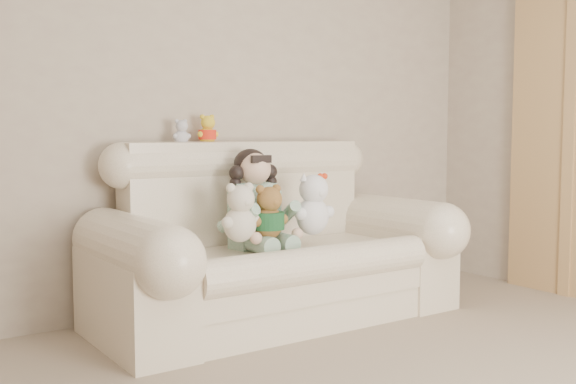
{
  "coord_description": "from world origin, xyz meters",
  "views": [
    {
      "loc": [
        -1.85,
        -1.22,
        1.08
      ],
      "look_at": [
        0.3,
        1.9,
        0.75
      ],
      "focal_mm": 42.38,
      "sensor_mm": 36.0,
      "label": 1
    }
  ],
  "objects_px": {
    "sofa": "(278,231)",
    "cream_teddy": "(240,207)",
    "seated_child": "(255,198)",
    "brown_teddy": "(268,207)",
    "white_cat": "(313,198)"
  },
  "relations": [
    {
      "from": "brown_teddy",
      "to": "cream_teddy",
      "type": "relative_size",
      "value": 0.95
    },
    {
      "from": "brown_teddy",
      "to": "white_cat",
      "type": "height_order",
      "value": "white_cat"
    },
    {
      "from": "sofa",
      "to": "seated_child",
      "type": "relative_size",
      "value": 3.61
    },
    {
      "from": "brown_teddy",
      "to": "white_cat",
      "type": "relative_size",
      "value": 0.84
    },
    {
      "from": "sofa",
      "to": "white_cat",
      "type": "xyz_separation_m",
      "value": [
        0.17,
        -0.11,
        0.19
      ]
    },
    {
      "from": "seated_child",
      "to": "cream_teddy",
      "type": "distance_m",
      "value": 0.28
    },
    {
      "from": "white_cat",
      "to": "cream_teddy",
      "type": "height_order",
      "value": "white_cat"
    },
    {
      "from": "white_cat",
      "to": "brown_teddy",
      "type": "bearing_deg",
      "value": 167.2
    },
    {
      "from": "sofa",
      "to": "brown_teddy",
      "type": "xyz_separation_m",
      "value": [
        -0.14,
        -0.11,
        0.16
      ]
    },
    {
      "from": "sofa",
      "to": "cream_teddy",
      "type": "height_order",
      "value": "sofa"
    },
    {
      "from": "sofa",
      "to": "white_cat",
      "type": "relative_size",
      "value": 5.01
    },
    {
      "from": "seated_child",
      "to": "brown_teddy",
      "type": "height_order",
      "value": "seated_child"
    },
    {
      "from": "sofa",
      "to": "seated_child",
      "type": "height_order",
      "value": "sofa"
    },
    {
      "from": "cream_teddy",
      "to": "brown_teddy",
      "type": "bearing_deg",
      "value": 0.22
    },
    {
      "from": "seated_child",
      "to": "brown_teddy",
      "type": "xyz_separation_m",
      "value": [
        -0.03,
        -0.19,
        -0.03
      ]
    }
  ]
}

